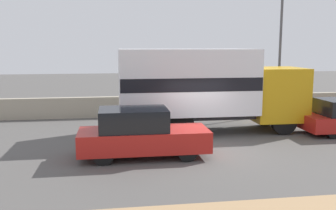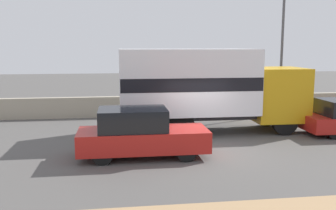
# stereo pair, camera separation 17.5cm
# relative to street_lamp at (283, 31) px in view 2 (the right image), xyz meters

# --- Properties ---
(ground_plane) EXTENTS (80.00, 80.00, 0.00)m
(ground_plane) POSITION_rel_street_lamp_xyz_m (-5.68, -6.32, -4.58)
(ground_plane) COLOR #514F4C
(stone_wall_backdrop) EXTENTS (60.00, 0.35, 1.10)m
(stone_wall_backdrop) POSITION_rel_street_lamp_xyz_m (-5.68, 0.68, -4.03)
(stone_wall_backdrop) COLOR #A39984
(stone_wall_backdrop) RESTS_ON ground_plane
(street_lamp) EXTENTS (0.56, 0.28, 8.03)m
(street_lamp) POSITION_rel_street_lamp_xyz_m (0.00, 0.00, 0.00)
(street_lamp) COLOR #4C4C51
(street_lamp) RESTS_ON ground_plane
(box_truck) EXTENTS (8.14, 2.58, 3.65)m
(box_truck) POSITION_rel_street_lamp_xyz_m (-5.07, -3.56, -2.52)
(box_truck) COLOR gold
(box_truck) RESTS_ON ground_plane
(car_hatchback) EXTENTS (4.41, 1.72, 1.69)m
(car_hatchback) POSITION_rel_street_lamp_xyz_m (-8.13, -6.91, -3.76)
(car_hatchback) COLOR #B21E19
(car_hatchback) RESTS_ON ground_plane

